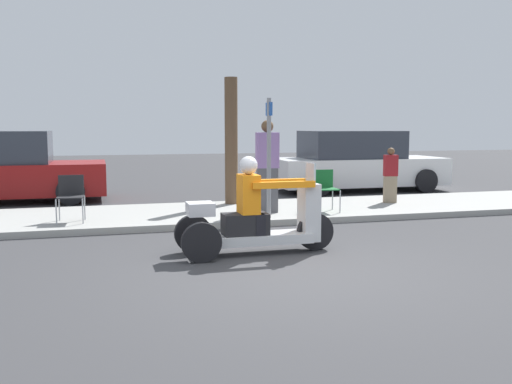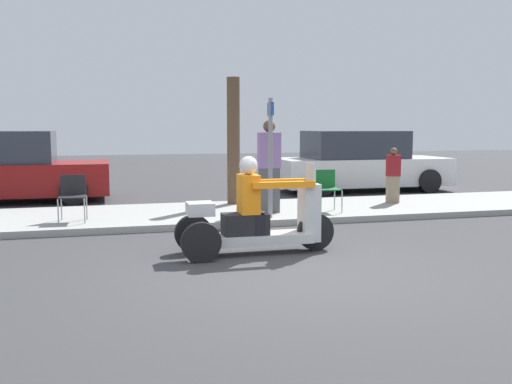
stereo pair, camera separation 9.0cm
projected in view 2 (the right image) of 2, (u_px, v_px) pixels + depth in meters
The scene contains 11 objects.
ground_plane at pixel (289, 273), 7.06m from camera, with size 60.00×60.00×0.00m, color #38383A.
sidewalk_strip at pixel (217, 214), 11.47m from camera, with size 28.00×2.80×0.12m.
motorcycle_trike at pixel (257, 219), 8.10m from camera, with size 2.30×0.76×1.40m.
spectator_with_child at pixel (269, 168), 11.17m from camera, with size 0.45×0.29×1.81m.
spectator_mid_group at pixel (393, 176), 12.57m from camera, with size 0.32×0.22×1.22m.
folding_chair_curbside at pixel (73, 193), 10.18m from camera, with size 0.49×0.49×0.82m.
folding_chair_set_back at pixel (326, 186), 11.37m from camera, with size 0.49×0.49×0.82m.
parked_car_lot_right at pixel (360, 163), 15.91m from camera, with size 4.80×2.06×1.68m.
parked_car_lot_left at pixel (6, 169), 13.57m from camera, with size 4.61×2.11×1.69m.
tree_trunk at pixel (234, 141), 12.35m from camera, with size 0.28×0.28×2.73m.
street_sign at pixel (270, 153), 10.42m from camera, with size 0.08×0.36×2.20m.
Camera 2 is at (-2.19, -6.56, 1.82)m, focal length 40.00 mm.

